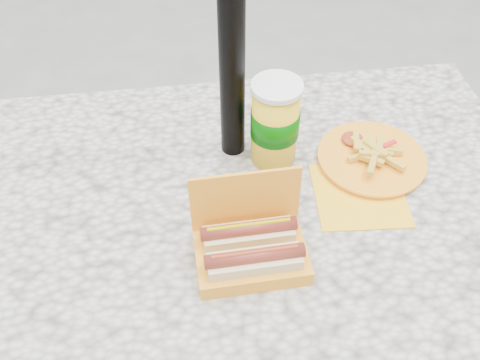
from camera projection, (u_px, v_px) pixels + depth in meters
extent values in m
cube|color=beige|center=(243.00, 212.00, 1.06)|extent=(1.20, 0.80, 0.05)
cylinder|color=black|center=(51.00, 235.00, 1.49)|extent=(0.07, 0.07, 0.70)
cylinder|color=black|center=(396.00, 199.00, 1.58)|extent=(0.07, 0.07, 0.70)
cube|color=orange|center=(251.00, 257.00, 0.93)|extent=(0.20, 0.13, 0.03)
cube|color=orange|center=(245.00, 200.00, 0.92)|extent=(0.19, 0.02, 0.13)
cube|color=beige|center=(254.00, 264.00, 0.90)|extent=(0.16, 0.05, 0.04)
cylinder|color=maroon|center=(255.00, 256.00, 0.88)|extent=(0.17, 0.03, 0.03)
cylinder|color=maroon|center=(255.00, 252.00, 0.87)|extent=(0.14, 0.01, 0.01)
cube|color=beige|center=(249.00, 237.00, 0.94)|extent=(0.16, 0.05, 0.04)
cylinder|color=maroon|center=(249.00, 229.00, 0.92)|extent=(0.17, 0.03, 0.03)
cylinder|color=#B99C02|center=(249.00, 225.00, 0.91)|extent=(0.14, 0.01, 0.01)
cube|color=yellow|center=(359.00, 195.00, 1.06)|extent=(0.19, 0.19, 0.00)
cylinder|color=orange|center=(371.00, 159.00, 1.12)|extent=(0.22, 0.22, 0.01)
cylinder|color=orange|center=(372.00, 157.00, 1.11)|extent=(0.23, 0.23, 0.01)
cube|color=gold|center=(393.00, 162.00, 1.08)|extent=(0.04, 0.05, 0.01)
cube|color=gold|center=(377.00, 149.00, 1.10)|extent=(0.04, 0.05, 0.01)
cube|color=gold|center=(360.00, 145.00, 1.11)|extent=(0.03, 0.05, 0.01)
cube|color=gold|center=(389.00, 151.00, 1.11)|extent=(0.06, 0.03, 0.01)
cube|color=gold|center=(360.00, 157.00, 1.10)|extent=(0.06, 0.02, 0.01)
cube|color=gold|center=(374.00, 148.00, 1.10)|extent=(0.02, 0.05, 0.01)
cube|color=gold|center=(374.00, 149.00, 1.09)|extent=(0.04, 0.05, 0.01)
cube|color=gold|center=(356.00, 142.00, 1.12)|extent=(0.02, 0.06, 0.01)
cube|color=gold|center=(371.00, 159.00, 1.08)|extent=(0.05, 0.04, 0.01)
cube|color=gold|center=(372.00, 154.00, 1.08)|extent=(0.06, 0.02, 0.01)
cube|color=gold|center=(380.00, 154.00, 1.10)|extent=(0.06, 0.03, 0.01)
cube|color=gold|center=(372.00, 165.00, 1.06)|extent=(0.04, 0.05, 0.01)
cube|color=gold|center=(363.00, 143.00, 1.11)|extent=(0.05, 0.05, 0.01)
cube|color=gold|center=(367.00, 153.00, 1.10)|extent=(0.05, 0.05, 0.01)
cube|color=gold|center=(380.00, 145.00, 1.10)|extent=(0.03, 0.06, 0.01)
ellipsoid|color=maroon|center=(352.00, 139.00, 1.14)|extent=(0.05, 0.05, 0.01)
cube|color=red|center=(378.00, 148.00, 1.11)|extent=(0.09, 0.04, 0.00)
cylinder|color=yellow|center=(275.00, 125.00, 1.07)|extent=(0.09, 0.09, 0.18)
cylinder|color=#015201|center=(275.00, 123.00, 1.06)|extent=(0.10, 0.10, 0.06)
cylinder|color=white|center=(277.00, 87.00, 1.00)|extent=(0.10, 0.10, 0.01)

